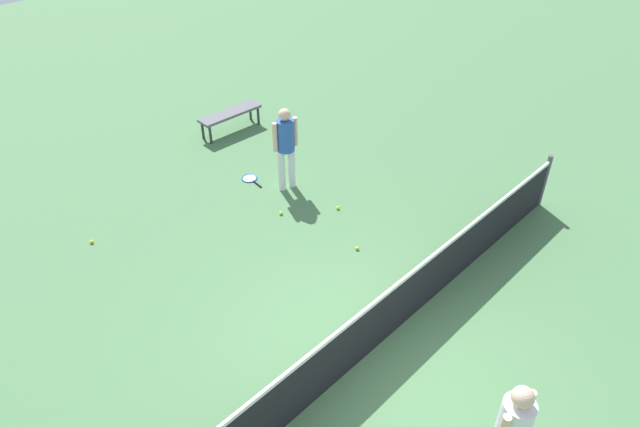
# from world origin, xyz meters

# --- Properties ---
(ground_plane) EXTENTS (40.00, 40.00, 0.00)m
(ground_plane) POSITION_xyz_m (0.00, 0.00, 0.00)
(ground_plane) COLOR #4C7A4C
(court_net) EXTENTS (10.09, 0.09, 1.07)m
(court_net) POSITION_xyz_m (0.00, 0.00, 0.50)
(court_net) COLOR #4C4C51
(court_net) RESTS_ON ground_plane
(player_near_side) EXTENTS (0.53, 0.41, 1.70)m
(player_near_side) POSITION_xyz_m (-2.10, -3.84, 1.01)
(player_near_side) COLOR white
(player_near_side) RESTS_ON ground_plane
(tennis_racket_near_player) EXTENTS (0.35, 0.60, 0.03)m
(tennis_racket_near_player) POSITION_xyz_m (-1.77, -4.59, 0.01)
(tennis_racket_near_player) COLOR blue
(tennis_racket_near_player) RESTS_ON ground_plane
(tennis_ball_near_player) EXTENTS (0.07, 0.07, 0.07)m
(tennis_ball_near_player) POSITION_xyz_m (-1.62, -1.59, 0.03)
(tennis_ball_near_player) COLOR #C6E033
(tennis_ball_near_player) RESTS_ON ground_plane
(tennis_ball_by_net) EXTENTS (0.07, 0.07, 0.07)m
(tennis_ball_by_net) POSITION_xyz_m (1.46, -5.00, 0.03)
(tennis_ball_by_net) COLOR #C6E033
(tennis_ball_by_net) RESTS_ON ground_plane
(tennis_ball_midcourt) EXTENTS (0.07, 0.07, 0.07)m
(tennis_ball_midcourt) POSITION_xyz_m (-1.39, -3.26, 0.03)
(tennis_ball_midcourt) COLOR #C6E033
(tennis_ball_midcourt) RESTS_ON ground_plane
(tennis_ball_baseline) EXTENTS (0.07, 0.07, 0.07)m
(tennis_ball_baseline) POSITION_xyz_m (-2.25, -2.62, 0.03)
(tennis_ball_baseline) COLOR #C6E033
(tennis_ball_baseline) RESTS_ON ground_plane
(courtside_bench) EXTENTS (1.52, 0.47, 0.48)m
(courtside_bench) POSITION_xyz_m (-2.80, -6.45, 0.42)
(courtside_bench) COLOR #595960
(courtside_bench) RESTS_ON ground_plane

